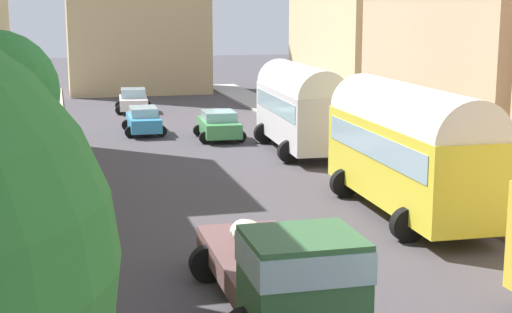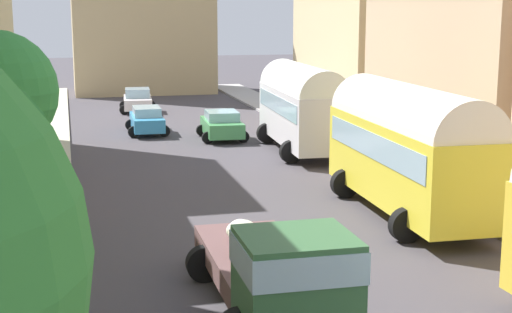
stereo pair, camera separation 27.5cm
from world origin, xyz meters
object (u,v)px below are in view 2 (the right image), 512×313
cargo_truck_0 (278,269)px  car_1 (138,100)px  parked_bus_2 (302,104)px  parked_bus_1 (408,144)px  pedestrian_0 (40,152)px  car_0 (147,120)px  car_3 (222,125)px

cargo_truck_0 → car_1: cargo_truck_0 is taller
parked_bus_2 → parked_bus_1: bearing=-90.2°
pedestrian_0 → car_0: bearing=62.1°
car_1 → parked_bus_2: bearing=-68.9°
parked_bus_2 → car_0: (-6.46, 7.09, -1.54)m
parked_bus_1 → car_1: 28.15m
pedestrian_0 → cargo_truck_0: bearing=-72.0°
cargo_truck_0 → pedestrian_0: size_ratio=3.95×
cargo_truck_0 → pedestrian_0: (-5.26, 16.18, -0.22)m
car_0 → cargo_truck_0: bearing=-89.9°
parked_bus_1 → cargo_truck_0: 9.88m
parked_bus_1 → car_3: bearing=100.3°
parked_bus_1 → parked_bus_2: parked_bus_1 is taller
cargo_truck_0 → pedestrian_0: cargo_truck_0 is taller
car_0 → car_1: car_1 is taller
parked_bus_2 → car_0: size_ratio=2.06×
cargo_truck_0 → car_3: bearing=81.4°
parked_bus_2 → pedestrian_0: size_ratio=4.76×
car_3 → pedestrian_0: size_ratio=2.20×
car_3 → pedestrian_0: pedestrian_0 is taller
parked_bus_2 → cargo_truck_0: (-6.43, -18.98, -1.04)m
car_0 → car_1: 8.83m
parked_bus_2 → car_0: 9.71m
car_1 → car_3: size_ratio=1.00×
car_1 → cargo_truck_0: bearing=-90.5°
cargo_truck_0 → parked_bus_2: bearing=71.3°
parked_bus_2 → cargo_truck_0: parked_bus_2 is taller
car_1 → car_3: car_1 is taller
parked_bus_1 → pedestrian_0: 14.62m
parked_bus_1 → car_0: (-6.42, 18.62, -1.63)m
car_3 → pedestrian_0: bearing=-141.0°
parked_bus_1 → pedestrian_0: parked_bus_1 is taller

